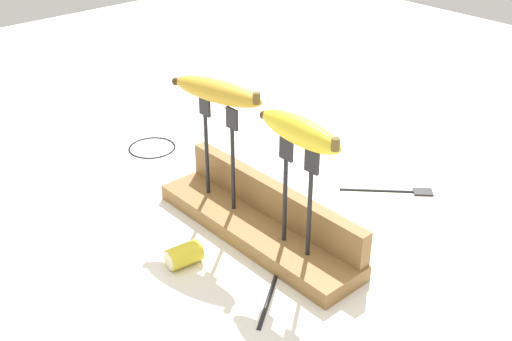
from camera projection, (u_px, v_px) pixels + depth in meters
The scene contains 11 objects.
ground_plane at pixel (256, 236), 1.09m from camera, with size 3.00×3.00×0.00m, color white.
wooden_board at pixel (256, 229), 1.08m from camera, with size 0.42×0.10×0.03m, color olive.
board_backstop at pixel (273, 199), 1.08m from camera, with size 0.41×0.02×0.06m, color olive.
fork_stand_left at pixel (217, 144), 1.08m from camera, with size 0.10×0.01×0.19m.
fork_stand_right at pixel (295, 189), 0.95m from camera, with size 0.08×0.01×0.18m.
banana_raised_left at pixel (215, 92), 1.03m from camera, with size 0.18×0.08×0.04m.
banana_raised_right at pixel (297, 132), 0.91m from camera, with size 0.16×0.04×0.04m.
fork_fallen_near at pixel (399, 190), 1.21m from camera, with size 0.14×0.14×0.01m.
fork_fallen_far at pixel (276, 276), 0.98m from camera, with size 0.12×0.16×0.01m.
banana_chunk_near at pixel (184, 255), 1.01m from camera, with size 0.04×0.06×0.04m.
wire_coil at pixel (152, 147), 1.37m from camera, with size 0.10×0.10×0.00m, color black.
Camera 1 is at (0.67, -0.60, 0.63)m, focal length 44.44 mm.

